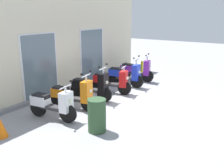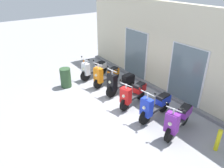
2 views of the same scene
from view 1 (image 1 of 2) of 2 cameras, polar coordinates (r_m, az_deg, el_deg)
ground_plane at (r=8.73m, az=3.91°, el=-4.02°), size 40.00×40.00×0.00m
storefront_facade at (r=10.05m, az=-10.46°, el=8.66°), size 9.77×0.50×3.63m
scooter_white at (r=7.35m, az=-13.25°, el=-4.44°), size 0.61×1.57×1.16m
scooter_orange at (r=8.03m, az=-8.70°, el=-2.35°), size 0.70×1.56×1.26m
scooter_black at (r=8.78m, az=-4.63°, el=-0.50°), size 0.61×1.62×1.31m
scooter_red at (r=9.49m, az=-0.04°, el=0.65°), size 0.74×1.52×1.18m
scooter_blue at (r=10.41m, az=3.04°, el=2.11°), size 0.62×1.61×1.30m
scooter_purple at (r=11.25m, az=5.58°, el=3.08°), size 0.71×1.56×1.26m
curb_bollard at (r=12.44m, az=6.75°, el=3.56°), size 0.12×0.12×0.70m
trash_bin at (r=6.47m, az=-3.43°, el=-7.10°), size 0.47×0.47×0.87m
traffic_cone at (r=6.80m, az=-23.84°, el=-8.92°), size 0.32×0.32×0.52m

